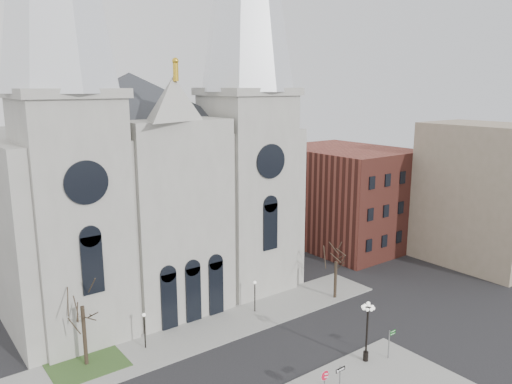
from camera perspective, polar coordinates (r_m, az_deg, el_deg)
sidewalk_far at (r=48.81m, az=-5.61°, el=-15.50°), size 40.00×6.00×0.14m
grass_patch at (r=45.67m, az=-18.78°, el=-18.17°), size 6.00×5.00×0.18m
cathedral at (r=53.97m, az=-12.70°, el=7.38°), size 33.00×26.66×54.00m
bg_building_brick at (r=72.78m, az=10.02°, el=-0.51°), size 14.00×18.00×14.00m
bg_building_tan at (r=69.69m, az=24.32°, el=-0.29°), size 10.00×14.00×18.00m
tree_left at (r=43.23m, az=-19.27°, el=-11.84°), size 3.20×3.20×7.50m
tree_right at (r=54.36m, az=9.15°, el=-7.59°), size 3.20×3.20×6.00m
ped_lamp_left at (r=45.73m, az=-12.64°, el=-14.57°), size 0.32×0.32×3.26m
ped_lamp_right at (r=51.26m, az=-0.13°, el=-11.24°), size 0.32×0.32×3.26m
stop_sign at (r=38.95m, az=7.85°, el=-20.33°), size 0.79×0.33×2.32m
globe_lamp at (r=43.30m, az=12.60°, el=-14.50°), size 1.37×1.37×5.28m
one_way_sign at (r=39.84m, az=9.57°, el=-19.91°), size 0.96×0.09×2.19m
street_name_sign at (r=45.01m, az=15.03°, el=-16.20°), size 0.80×0.10×2.50m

